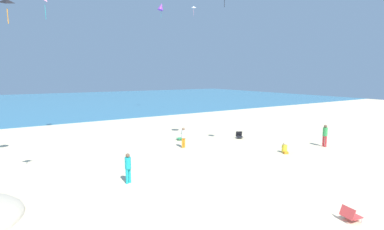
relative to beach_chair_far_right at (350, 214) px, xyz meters
The scene contains 12 objects.
ground_plane 11.03m from the beach_chair_far_right, 96.24° to the left, with size 120.00×120.00×0.00m, color beige.
ocean_water 58.42m from the beach_chair_far_right, 91.18° to the left, with size 120.00×60.00×0.05m, color teal.
beach_chair_far_right is the anchor object (origin of this frame).
beach_chair_mid_beach 14.83m from the beach_chair_far_right, 84.80° to the left, with size 0.68×0.60×0.55m.
beach_chair_near_camera 14.02m from the beach_chair_far_right, 65.20° to the left, with size 0.79×0.84×0.58m.
person_1 12.48m from the beach_chair_far_right, 89.13° to the left, with size 0.35×0.35×1.51m.
person_2 9.27m from the beach_chair_far_right, 54.19° to the left, with size 0.57×0.68×0.76m.
person_3 11.79m from the beach_chair_far_right, 37.14° to the left, with size 0.34×0.34×1.67m.
person_4 9.74m from the beach_chair_far_right, 125.56° to the left, with size 0.39×0.39×1.52m.
kite_white 32.26m from the beach_chair_far_right, 69.11° to the left, with size 0.56×0.56×1.33m.
kite_black 15.52m from the beach_chair_far_right, 139.67° to the left, with size 0.49×0.42×1.00m.
kite_purple 36.31m from the beach_chair_far_right, 75.84° to the left, with size 1.06×0.87×2.04m.
Camera 1 is at (-8.89, -6.13, 5.32)m, focal length 26.34 mm.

